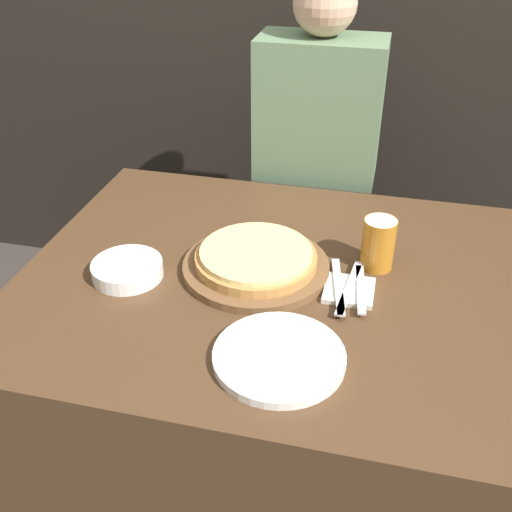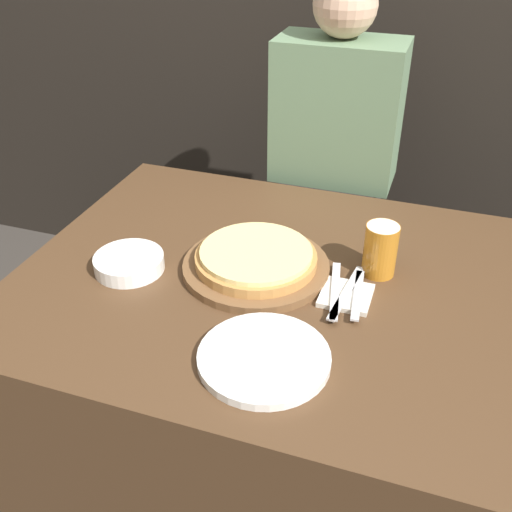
% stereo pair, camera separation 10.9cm
% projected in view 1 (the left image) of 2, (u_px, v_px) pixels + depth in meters
% --- Properties ---
extents(ground_plane, '(12.00, 12.00, 0.00)m').
position_uv_depth(ground_plane, '(271.00, 480.00, 1.80)').
color(ground_plane, '#38332D').
extents(dining_table, '(1.18, 0.94, 0.75)m').
position_uv_depth(dining_table, '(273.00, 391.00, 1.60)').
color(dining_table, '#4C331E').
rests_on(dining_table, ground_plane).
extents(pizza_on_board, '(0.34, 0.34, 0.06)m').
position_uv_depth(pizza_on_board, '(256.00, 261.00, 1.40)').
color(pizza_on_board, brown).
rests_on(pizza_on_board, dining_table).
extents(beer_glass, '(0.08, 0.08, 0.13)m').
position_uv_depth(beer_glass, '(378.00, 242.00, 1.39)').
color(beer_glass, '#B7701E').
rests_on(beer_glass, dining_table).
extents(dinner_plate, '(0.26, 0.26, 0.02)m').
position_uv_depth(dinner_plate, '(279.00, 357.00, 1.15)').
color(dinner_plate, white).
rests_on(dinner_plate, dining_table).
extents(side_bowl, '(0.16, 0.16, 0.04)m').
position_uv_depth(side_bowl, '(127.00, 269.00, 1.38)').
color(side_bowl, white).
rests_on(side_bowl, dining_table).
extents(napkin_stack, '(0.11, 0.11, 0.01)m').
position_uv_depth(napkin_stack, '(349.00, 290.00, 1.33)').
color(napkin_stack, silver).
rests_on(napkin_stack, dining_table).
extents(fork, '(0.06, 0.21, 0.00)m').
position_uv_depth(fork, '(338.00, 286.00, 1.33)').
color(fork, silver).
rests_on(fork, napkin_stack).
extents(dinner_knife, '(0.04, 0.21, 0.00)m').
position_uv_depth(dinner_knife, '(349.00, 287.00, 1.33)').
color(dinner_knife, silver).
rests_on(dinner_knife, napkin_stack).
extents(spoon, '(0.04, 0.18, 0.00)m').
position_uv_depth(spoon, '(361.00, 289.00, 1.32)').
color(spoon, silver).
rests_on(spoon, napkin_stack).
extents(diner_person, '(0.37, 0.20, 1.33)m').
position_uv_depth(diner_person, '(313.00, 196.00, 1.95)').
color(diner_person, '#33333D').
rests_on(diner_person, ground_plane).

